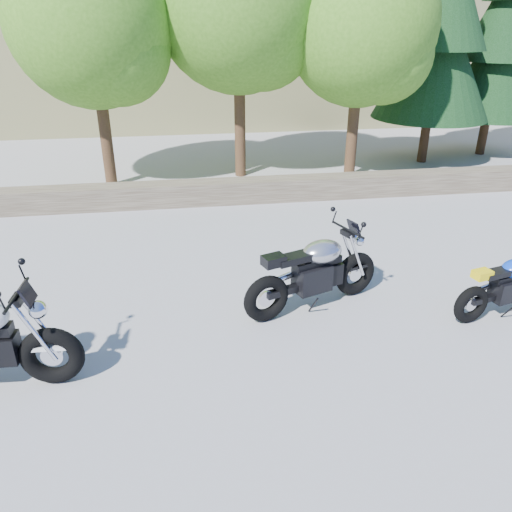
# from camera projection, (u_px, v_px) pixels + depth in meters

# --- Properties ---
(ground) EXTENTS (90.00, 90.00, 0.00)m
(ground) POSITION_uv_depth(u_px,v_px,m) (252.00, 343.00, 6.41)
(ground) COLOR #939398
(ground) RESTS_ON ground
(stone_wall) EXTENTS (22.00, 0.55, 0.50)m
(stone_wall) POSITION_uv_depth(u_px,v_px,m) (217.00, 192.00, 11.21)
(stone_wall) COLOR #4A3F31
(stone_wall) RESTS_ON ground
(tree_decid_left) EXTENTS (3.67, 3.67, 5.62)m
(tree_decid_left) POSITION_uv_depth(u_px,v_px,m) (96.00, 26.00, 10.89)
(tree_decid_left) COLOR #382314
(tree_decid_left) RESTS_ON ground
(tree_decid_mid) EXTENTS (4.08, 4.08, 6.24)m
(tree_decid_mid) POSITION_uv_depth(u_px,v_px,m) (243.00, 6.00, 11.53)
(tree_decid_mid) COLOR #382314
(tree_decid_mid) RESTS_ON ground
(tree_decid_right) EXTENTS (3.54, 3.54, 5.41)m
(tree_decid_right) POSITION_uv_depth(u_px,v_px,m) (366.00, 32.00, 11.61)
(tree_decid_right) COLOR #382314
(tree_decid_right) RESTS_ON ground
(conifer_near) EXTENTS (3.17, 3.17, 7.06)m
(conifer_near) POSITION_uv_depth(u_px,v_px,m) (441.00, 23.00, 13.00)
(conifer_near) COLOR #382314
(conifer_near) RESTS_ON ground
(conifer_far) EXTENTS (2.82, 2.82, 6.27)m
(conifer_far) POSITION_uv_depth(u_px,v_px,m) (502.00, 39.00, 14.01)
(conifer_far) COLOR #382314
(conifer_far) RESTS_ON ground
(silver_bike) EXTENTS (2.12, 0.97, 1.11)m
(silver_bike) POSITION_uv_depth(u_px,v_px,m) (314.00, 273.00, 7.00)
(silver_bike) COLOR black
(silver_bike) RESTS_ON ground
(blue_bike) EXTENTS (1.76, 0.66, 0.89)m
(blue_bike) POSITION_uv_depth(u_px,v_px,m) (508.00, 286.00, 6.88)
(blue_bike) COLOR black
(blue_bike) RESTS_ON ground
(backpack) EXTENTS (0.29, 0.26, 0.36)m
(backpack) POSITION_uv_depth(u_px,v_px,m) (331.00, 260.00, 8.20)
(backpack) COLOR black
(backpack) RESTS_ON ground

